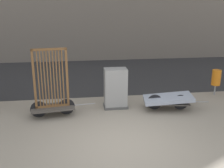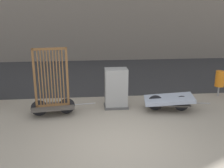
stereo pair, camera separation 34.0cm
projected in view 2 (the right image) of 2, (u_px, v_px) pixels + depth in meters
The scene contains 6 objects.
ground_plane at pixel (120, 145), 6.61m from camera, with size 60.00×60.00×0.00m, color gray.
road_strip at pixel (103, 74), 13.55m from camera, with size 56.00×7.10×0.01m.
bike_cart_with_bedframe at pixel (52, 93), 8.27m from camera, with size 2.07×0.91×2.17m.
bike_cart_with_mattress at pixel (169, 100), 8.72m from camera, with size 2.22×1.12×0.53m.
utility_cabinet at pixel (116, 89), 8.92m from camera, with size 0.81×0.55×1.37m.
trash_bin at pixel (220, 79), 10.03m from camera, with size 0.34×0.34×1.00m.
Camera 2 is at (-0.77, -5.85, 3.37)m, focal length 42.00 mm.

